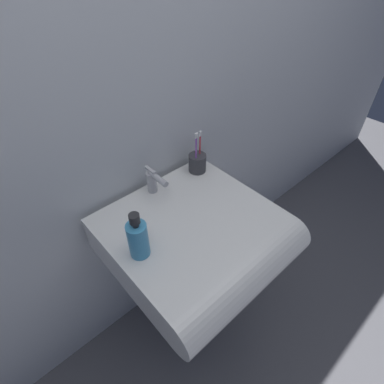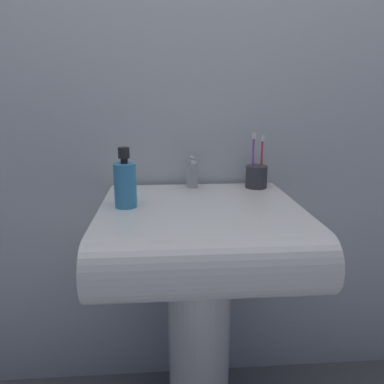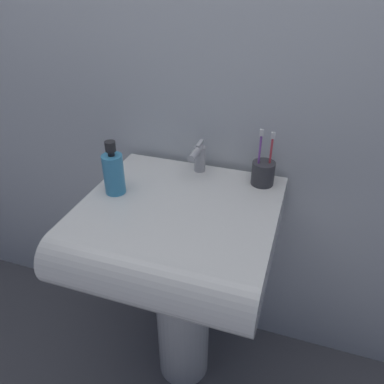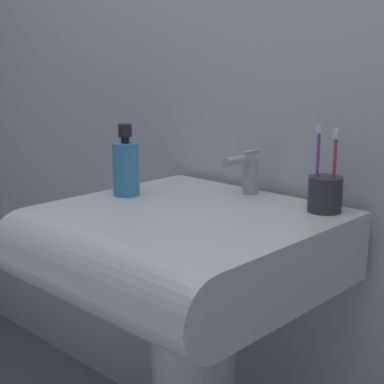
{
  "view_description": "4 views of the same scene",
  "coord_description": "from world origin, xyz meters",
  "views": [
    {
      "loc": [
        -0.48,
        -0.55,
        1.58
      ],
      "look_at": [
        0.03,
        0.01,
        0.91
      ],
      "focal_mm": 28.0,
      "sensor_mm": 36.0,
      "label": 1
    },
    {
      "loc": [
        -0.1,
        -1.05,
        1.12
      ],
      "look_at": [
        -0.02,
        0.03,
        0.84
      ],
      "focal_mm": 35.0,
      "sensor_mm": 36.0,
      "label": 2
    },
    {
      "loc": [
        0.33,
        -0.88,
        1.43
      ],
      "look_at": [
        0.03,
        0.0,
        0.85
      ],
      "focal_mm": 35.0,
      "sensor_mm": 36.0,
      "label": 3
    },
    {
      "loc": [
        0.85,
        -0.9,
        1.14
      ],
      "look_at": [
        -0.0,
        -0.0,
        0.85
      ],
      "focal_mm": 55.0,
      "sensor_mm": 36.0,
      "label": 4
    }
  ],
  "objects": [
    {
      "name": "sink_basin",
      "position": [
        0.0,
        -0.06,
        0.73
      ],
      "size": [
        0.58,
        0.58,
        0.15
      ],
      "color": "white",
      "rests_on": "sink_pedestal"
    },
    {
      "name": "toothbrush_cup",
      "position": [
        0.21,
        0.19,
        0.85
      ],
      "size": [
        0.07,
        0.07,
        0.19
      ],
      "color": "#38383D",
      "rests_on": "sink_basin"
    },
    {
      "name": "faucet",
      "position": [
        -0.01,
        0.2,
        0.86
      ],
      "size": [
        0.04,
        0.12,
        0.11
      ],
      "color": "#B7B7BC",
      "rests_on": "sink_basin"
    },
    {
      "name": "sink_pedestal",
      "position": [
        0.0,
        0.0,
        0.33
      ],
      "size": [
        0.2,
        0.2,
        0.65
      ],
      "primitive_type": "cylinder",
      "color": "white",
      "rests_on": "ground"
    },
    {
      "name": "ground_plane",
      "position": [
        0.0,
        0.0,
        0.0
      ],
      "size": [
        6.0,
        6.0,
        0.0
      ],
      "primitive_type": "plane",
      "color": "#4C4C51",
      "rests_on": "ground"
    },
    {
      "name": "soap_bottle",
      "position": [
        -0.21,
        -0.01,
        0.88
      ],
      "size": [
        0.06,
        0.06,
        0.17
      ],
      "color": "#3F99CC",
      "rests_on": "sink_basin"
    },
    {
      "name": "wall_back",
      "position": [
        0.0,
        0.3,
        1.2
      ],
      "size": [
        5.0,
        0.05,
        2.4
      ],
      "primitive_type": "cube",
      "color": "silver",
      "rests_on": "ground"
    }
  ]
}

